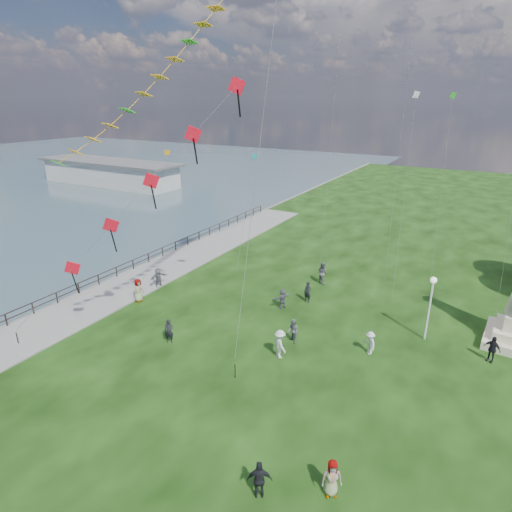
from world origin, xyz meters
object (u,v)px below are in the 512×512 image
Objects in this scene: person_8 at (370,343)px; person_11 at (282,298)px; lamppost at (431,295)px; person_7 at (322,273)px; person_0 at (169,331)px; person_5 at (158,278)px; pier_pavilion at (110,172)px; person_9 at (492,349)px; person_3 at (260,480)px; person_4 at (332,478)px; person_2 at (280,344)px; person_1 at (293,331)px; person_6 at (308,292)px; person_10 at (138,290)px.

person_11 reaches higher than person_8.
person_7 is (-9.24, 5.19, -2.25)m from lamppost.
lamppost is at bearing 5.91° from person_0.
lamppost is at bearing -179.53° from person_7.
person_5 is 1.04× the size of person_11.
person_9 is (64.96, -29.97, -1.00)m from pier_pavilion.
person_0 is (-14.34, -8.62, -2.39)m from lamppost.
person_0 is 14.72m from person_7.
person_7 is at bearing -165.40° from person_11.
person_3 is 1.03× the size of person_4.
person_5 is 13.83m from person_7.
person_3 is at bearing -58.64° from person_0.
lamppost is 2.83× the size of person_11.
person_4 is (6.13, -7.60, -0.09)m from person_2.
person_11 is (-8.92, 13.53, -0.05)m from person_4.
person_4 reaches higher than person_11.
person_1 is 0.99× the size of person_5.
person_2 is 1.07× the size of person_3.
person_0 reaches higher than person_8.
person_7 reaches higher than person_3.
person_9 is 1.07× the size of person_11.
person_8 is (4.69, 1.15, -0.06)m from person_1.
person_2 is at bearing -96.50° from person_3.
pier_pavilion reaches higher than person_0.
person_6 is at bearing 35.85° from person_0.
lamppost is at bearing 0.49° from person_6.
person_9 is (12.73, -1.88, -0.00)m from person_6.
pier_pavilion reaches higher than person_2.
person_8 is at bearing 156.75° from person_7.
person_7 is at bearing 135.65° from person_1.
person_5 is 0.97× the size of person_9.
person_10 is (-19.12, 9.00, 0.10)m from person_4.
person_1 is 0.96× the size of person_6.
person_3 reaches higher than person_1.
person_8 is 0.96× the size of person_11.
person_5 is at bearing -66.40° from person_3.
person_3 reaches higher than person_11.
person_6 is 1.12× the size of person_8.
person_3 is at bearing 147.50° from person_2.
person_5 is at bearing -38.19° from pier_pavilion.
person_1 is 11.38m from person_4.
person_7 is 10.87m from person_8.
person_3 is 21.63m from person_7.
person_3 is 1.09× the size of person_11.
lamppost is 16.29m from person_3.
person_4 is 0.99× the size of person_9.
pier_pavilion is 18.40× the size of person_0.
pier_pavilion is 63.54m from person_1.
person_8 is (58.40, -32.78, -1.08)m from pier_pavilion.
lamppost is 2.64× the size of person_9.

